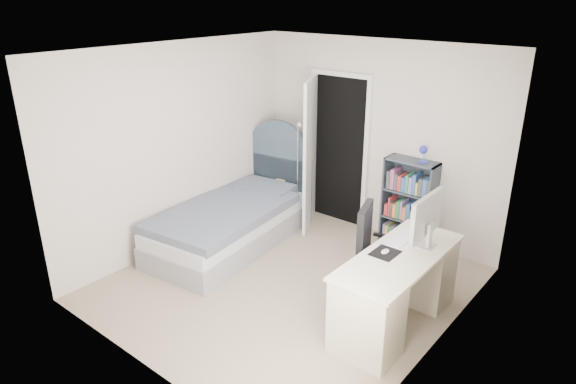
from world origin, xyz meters
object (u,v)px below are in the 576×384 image
Objects in this scene: nightstand at (281,194)px; desk at (398,287)px; bed at (235,219)px; floor_lamp at (298,183)px; office_chair at (376,250)px; bookcase at (409,207)px.

nightstand is 2.73m from desk.
bed is 1.52× the size of desk.
office_chair is at bearing -29.48° from floor_lamp.
desk is 1.48× the size of office_chair.
bed is at bearing -89.06° from nightstand.
desk is (0.68, -1.56, -0.12)m from bookcase.
bookcase is 0.87× the size of desk.
bed is 1.76× the size of bookcase.
floor_lamp is at bearing 9.68° from nightstand.
nightstand is (-0.02, 0.93, 0.05)m from bed.
office_chair is at bearing -25.14° from nightstand.
bed is at bearing -104.58° from floor_lamp.
bed is 2.45m from desk.
desk is at bearing -30.77° from office_chair.
floor_lamp is 1.37× the size of office_chair.
bookcase is (1.77, 0.36, 0.17)m from nightstand.
bed reaches higher than office_chair.
nightstand is 0.42× the size of bookcase.
bookcase is at bearing 102.68° from office_chair.
desk is at bearing -29.71° from floor_lamp.
bookcase is at bearing 36.39° from bed.
floor_lamp is at bearing 150.29° from desk.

